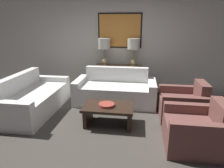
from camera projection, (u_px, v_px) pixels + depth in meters
name	position (u px, v px, depth m)	size (l,w,h in m)	color
ground_plane	(105.00, 132.00, 3.59)	(20.00, 20.00, 0.00)	#3D3833
back_wall	(120.00, 44.00, 5.50)	(7.80, 0.12, 2.65)	beige
console_table	(118.00, 79.00, 5.53)	(1.29, 0.35, 0.79)	brown
table_lamp_left	(104.00, 46.00, 5.32)	(0.32, 0.32, 0.72)	tan
table_lamp_right	(134.00, 47.00, 5.21)	(0.32, 0.32, 0.72)	tan
couch_by_back_wall	(115.00, 91.00, 4.91)	(1.94, 0.91, 0.83)	silver
couch_by_side	(33.00, 99.00, 4.39)	(0.91, 1.94, 0.83)	silver
coffee_table	(109.00, 111.00, 3.81)	(0.95, 0.65, 0.40)	black
decorative_bowl	(107.00, 105.00, 3.74)	(0.30, 0.30, 0.05)	#93382D
armchair_near_back_wall	(183.00, 105.00, 4.11)	(0.89, 0.86, 0.77)	brown
armchair_near_camera	(196.00, 131.00, 3.11)	(0.89, 0.86, 0.77)	brown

